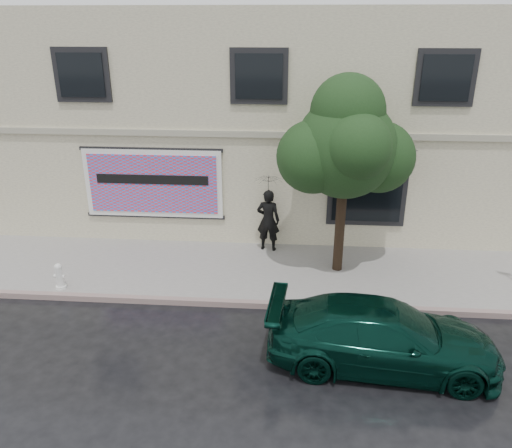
# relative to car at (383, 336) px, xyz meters

# --- Properties ---
(ground) EXTENTS (90.00, 90.00, 0.00)m
(ground) POSITION_rel_car_xyz_m (-2.93, 0.50, -0.68)
(ground) COLOR black
(ground) RESTS_ON ground
(sidewalk) EXTENTS (20.00, 3.50, 0.15)m
(sidewalk) POSITION_rel_car_xyz_m (-2.93, 3.75, -0.60)
(sidewalk) COLOR #999591
(sidewalk) RESTS_ON ground
(curb) EXTENTS (20.00, 0.18, 0.16)m
(curb) POSITION_rel_car_xyz_m (-2.93, 2.00, -0.60)
(curb) COLOR gray
(curb) RESTS_ON ground
(building) EXTENTS (20.00, 8.12, 7.00)m
(building) POSITION_rel_car_xyz_m (-2.92, 9.50, 2.82)
(building) COLOR beige
(building) RESTS_ON ground
(billboard) EXTENTS (4.30, 0.16, 2.20)m
(billboard) POSITION_rel_car_xyz_m (-6.13, 5.42, 1.37)
(billboard) COLOR white
(billboard) RESTS_ON ground
(car) EXTENTS (4.81, 2.42, 1.36)m
(car) POSITION_rel_car_xyz_m (0.00, 0.00, 0.00)
(car) COLOR black
(car) RESTS_ON ground
(pedestrian) EXTENTS (0.75, 0.54, 1.90)m
(pedestrian) POSITION_rel_car_xyz_m (-2.62, 5.10, 0.42)
(pedestrian) COLOR black
(pedestrian) RESTS_ON sidewalk
(umbrella) EXTENTS (0.98, 0.98, 0.66)m
(umbrella) POSITION_rel_car_xyz_m (-2.62, 5.10, 1.70)
(umbrella) COLOR black
(umbrella) RESTS_ON pedestrian
(street_tree) EXTENTS (2.61, 2.61, 4.77)m
(street_tree) POSITION_rel_car_xyz_m (-0.61, 3.95, 2.91)
(street_tree) COLOR black
(street_tree) RESTS_ON sidewalk
(fire_hydrant) EXTENTS (0.29, 0.27, 0.70)m
(fire_hydrant) POSITION_rel_car_xyz_m (-7.86, 2.30, -0.19)
(fire_hydrant) COLOR white
(fire_hydrant) RESTS_ON sidewalk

